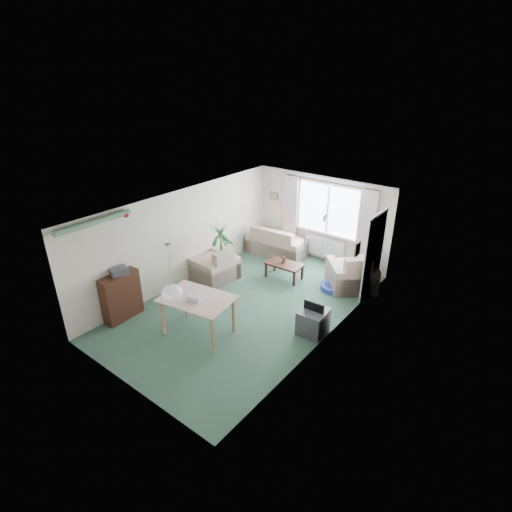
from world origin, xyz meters
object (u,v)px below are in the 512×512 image
Objects in this scene: armchair_corner at (352,270)px; pet_bed at (333,287)px; dining_table at (198,316)px; coffee_table at (284,271)px; bookshelf at (121,297)px; sofa at (278,240)px; houseplant at (221,251)px; tv_cube at (313,322)px; armchair_left at (214,263)px.

armchair_corner is 1.73× the size of pet_bed.
armchair_corner reaches higher than dining_table.
bookshelf is at bearing -115.48° from coffee_table.
sofa is 1.53m from coffee_table.
sofa is 2.20m from houseplant.
tv_cube is at bearing 131.05° from sofa.
houseplant is 1.22× the size of dining_table.
dining_table is (1.19, -2.02, -0.39)m from houseplant.
houseplant is (0.51, 2.63, 0.27)m from bookshelf.
armchair_corner is 1.72m from coffee_table.
sofa reaches higher than coffee_table.
armchair_corner is 0.83× the size of dining_table.
sofa reaches higher than tv_cube.
sofa is 2.30m from armchair_left.
tv_cube is (3.20, -0.47, -0.18)m from armchair_left.
armchair_left is at bearing -148.57° from houseplant.
bookshelf is 0.66× the size of houseplant.
houseplant reaches higher than tv_cube.
armchair_left is 1.73× the size of tv_cube.
dining_table is at bearing -112.01° from pet_bed.
houseplant is (-0.23, -2.16, 0.37)m from sofa.
houseplant reaches higher than armchair_left.
pet_bed is at bearing 49.02° from bookshelf.
tv_cube is (1.84, 1.45, -0.14)m from dining_table.
armchair_left reaches higher than dining_table.
pet_bed is (3.03, 3.91, -0.47)m from bookshelf.
tv_cube is at bearing -41.66° from coffee_table.
pet_bed is (-0.28, -0.38, -0.42)m from armchair_corner.
coffee_table is at bearing 61.38° from bookshelf.
tv_cube is 1.93m from pet_bed.
dining_table is at bearing -90.75° from coffee_table.
coffee_table is (1.00, -1.13, -0.22)m from sofa.
armchair_left is 0.63× the size of houseplant.
armchair_corner is 1.08× the size of armchair_left.
bookshelf is 1.84× the size of tv_cube.
houseplant is 2.38m from dining_table.
bookshelf reaches higher than armchair_corner.
bookshelf is 1.70× the size of pet_bed.
sofa is at bearing 159.00° from pet_bed.
coffee_table is (1.40, 1.13, -0.23)m from armchair_left.
sofa is 1.62× the size of bookshelf.
pet_bed is at bearing 101.53° from tv_cube.
armchair_left is 2.35m from dining_table.
tv_cube is at bearing 86.56° from armchair_left.
coffee_table is at bearing -168.94° from pet_bed.
armchair_left is 3.05m from pet_bed.
armchair_left is at bearing -141.07° from coffee_table.
dining_table is at bearing -59.44° from houseplant.
armchair_left is 1.82m from coffee_table.
pet_bed is at bearing 26.90° from houseplant.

